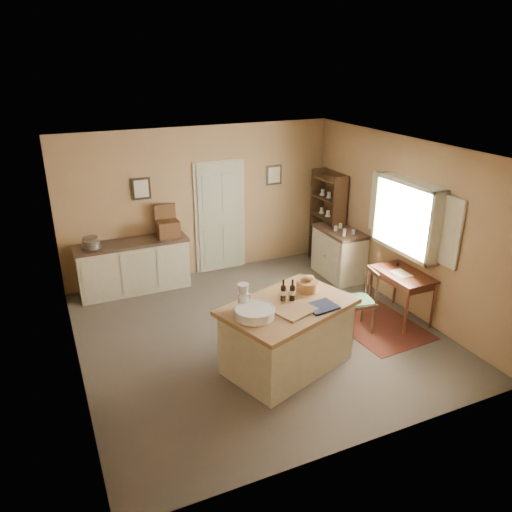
{
  "coord_description": "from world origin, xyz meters",
  "views": [
    {
      "loc": [
        -2.65,
        -5.83,
        3.85
      ],
      "look_at": [
        0.06,
        0.21,
        1.15
      ],
      "focal_mm": 35.0,
      "sensor_mm": 36.0,
      "label": 1
    }
  ],
  "objects_px": {
    "writing_desk": "(403,279)",
    "desk_chair": "(358,302)",
    "shelving_unit": "(329,219)",
    "work_island": "(287,334)",
    "sideboard": "(134,265)",
    "right_cabinet": "(339,253)"
  },
  "relations": [
    {
      "from": "writing_desk",
      "to": "desk_chair",
      "type": "bearing_deg",
      "value": -178.26
    },
    {
      "from": "desk_chair",
      "to": "shelving_unit",
      "type": "distance_m",
      "value": 2.6
    },
    {
      "from": "work_island",
      "to": "sideboard",
      "type": "bearing_deg",
      "value": 94.31
    },
    {
      "from": "desk_chair",
      "to": "shelving_unit",
      "type": "height_order",
      "value": "shelving_unit"
    },
    {
      "from": "shelving_unit",
      "to": "right_cabinet",
      "type": "bearing_deg",
      "value": -103.7
    },
    {
      "from": "sideboard",
      "to": "right_cabinet",
      "type": "distance_m",
      "value": 3.66
    },
    {
      "from": "sideboard",
      "to": "desk_chair",
      "type": "distance_m",
      "value": 3.83
    },
    {
      "from": "desk_chair",
      "to": "right_cabinet",
      "type": "xyz_separation_m",
      "value": [
        0.82,
        1.77,
        -0.01
      ]
    },
    {
      "from": "desk_chair",
      "to": "right_cabinet",
      "type": "relative_size",
      "value": 0.89
    },
    {
      "from": "work_island",
      "to": "right_cabinet",
      "type": "xyz_separation_m",
      "value": [
        2.2,
        2.17,
        -0.02
      ]
    },
    {
      "from": "right_cabinet",
      "to": "writing_desk",
      "type": "bearing_deg",
      "value": -89.99
    },
    {
      "from": "work_island",
      "to": "writing_desk",
      "type": "height_order",
      "value": "work_island"
    },
    {
      "from": "desk_chair",
      "to": "shelving_unit",
      "type": "xyz_separation_m",
      "value": [
        0.97,
        2.38,
        0.44
      ]
    },
    {
      "from": "writing_desk",
      "to": "sideboard",
      "type": "bearing_deg",
      "value": 142.97
    },
    {
      "from": "writing_desk",
      "to": "desk_chair",
      "type": "xyz_separation_m",
      "value": [
        -0.82,
        -0.02,
        -0.2
      ]
    },
    {
      "from": "work_island",
      "to": "writing_desk",
      "type": "xyz_separation_m",
      "value": [
        2.2,
        0.43,
        0.19
      ]
    },
    {
      "from": "sideboard",
      "to": "desk_chair",
      "type": "xyz_separation_m",
      "value": [
        2.72,
        -2.7,
        -0.01
      ]
    },
    {
      "from": "work_island",
      "to": "sideboard",
      "type": "distance_m",
      "value": 3.38
    },
    {
      "from": "sideboard",
      "to": "right_cabinet",
      "type": "bearing_deg",
      "value": -14.7
    },
    {
      "from": "shelving_unit",
      "to": "desk_chair",
      "type": "bearing_deg",
      "value": -112.11
    },
    {
      "from": "work_island",
      "to": "sideboard",
      "type": "relative_size",
      "value": 1.01
    },
    {
      "from": "writing_desk",
      "to": "desk_chair",
      "type": "height_order",
      "value": "desk_chair"
    }
  ]
}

